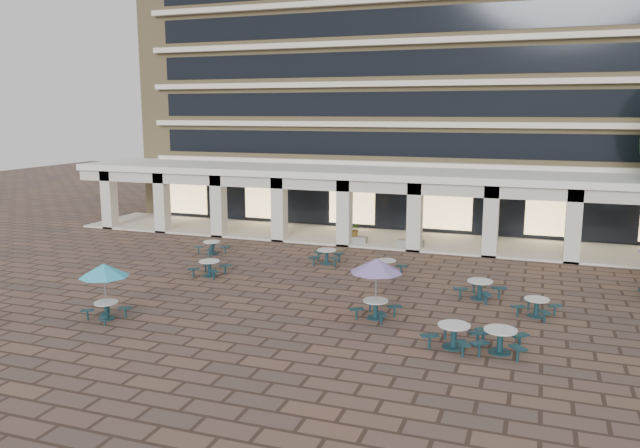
# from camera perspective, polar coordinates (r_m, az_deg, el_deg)

# --- Properties ---
(ground) EXTENTS (120.00, 120.00, 0.00)m
(ground) POSITION_cam_1_polar(r_m,az_deg,el_deg) (25.50, -1.63, -7.89)
(ground) COLOR brown
(ground) RESTS_ON ground
(apartment_building) EXTENTS (40.00, 15.50, 25.20)m
(apartment_building) POSITION_cam_1_polar(r_m,az_deg,el_deg) (49.05, 9.55, 15.59)
(apartment_building) COLOR #998356
(apartment_building) RESTS_ON ground
(retail_arcade) EXTENTS (42.00, 6.60, 4.40)m
(retail_arcade) POSITION_cam_1_polar(r_m,az_deg,el_deg) (38.71, 6.32, 2.88)
(retail_arcade) COLOR white
(retail_arcade) RESTS_ON ground
(picnic_table_2) EXTENTS (2.19, 2.19, 0.83)m
(picnic_table_2) POSITION_cam_1_polar(r_m,az_deg,el_deg) (21.99, 12.14, -9.78)
(picnic_table_2) COLOR #13333A
(picnic_table_2) RESTS_ON ground
(picnic_table_3) EXTENTS (1.87, 1.87, 0.82)m
(picnic_table_3) POSITION_cam_1_polar(r_m,az_deg,el_deg) (21.92, 16.14, -10.04)
(picnic_table_3) COLOR #13333A
(picnic_table_3) RESTS_ON ground
(picnic_table_4) EXTENTS (1.90, 1.90, 2.19)m
(picnic_table_4) POSITION_cam_1_polar(r_m,az_deg,el_deg) (25.34, -19.14, -4.21)
(picnic_table_4) COLOR #13333A
(picnic_table_4) RESTS_ON ground
(picnic_table_6) EXTENTS (2.06, 2.06, 2.38)m
(picnic_table_6) POSITION_cam_1_polar(r_m,az_deg,el_deg) (24.07, 5.17, -4.02)
(picnic_table_6) COLOR #13333A
(picnic_table_6) RESTS_ON ground
(picnic_table_7) EXTENTS (1.95, 1.95, 0.72)m
(picnic_table_7) POSITION_cam_1_polar(r_m,az_deg,el_deg) (26.07, 19.19, -7.07)
(picnic_table_7) COLOR #13333A
(picnic_table_7) RESTS_ON ground
(picnic_table_8) EXTENTS (1.98, 1.98, 0.72)m
(picnic_table_8) POSITION_cam_1_polar(r_m,az_deg,el_deg) (35.68, -9.87, -2.03)
(picnic_table_8) COLOR #13333A
(picnic_table_8) RESTS_ON ground
(picnic_table_9) EXTENTS (1.89, 1.89, 0.77)m
(picnic_table_9) POSITION_cam_1_polar(r_m,az_deg,el_deg) (32.88, 0.61, -2.88)
(picnic_table_9) COLOR #13333A
(picnic_table_9) RESTS_ON ground
(picnic_table_10) EXTENTS (2.22, 2.22, 0.82)m
(picnic_table_10) POSITION_cam_1_polar(r_m,az_deg,el_deg) (27.70, 14.41, -5.68)
(picnic_table_10) COLOR #13333A
(picnic_table_10) RESTS_ON ground
(picnic_table_12) EXTENTS (1.73, 1.73, 0.76)m
(picnic_table_12) POSITION_cam_1_polar(r_m,az_deg,el_deg) (30.98, -10.08, -3.88)
(picnic_table_12) COLOR #13333A
(picnic_table_12) RESTS_ON ground
(picnic_table_13) EXTENTS (1.93, 1.93, 0.72)m
(picnic_table_13) POSITION_cam_1_polar(r_m,az_deg,el_deg) (30.97, 6.09, -3.82)
(picnic_table_13) COLOR #13333A
(picnic_table_13) RESTS_ON ground
(planter_left) EXTENTS (1.50, 0.70, 1.35)m
(planter_left) POSITION_cam_1_polar(r_m,az_deg,el_deg) (37.69, 3.21, -1.01)
(planter_left) COLOR gray
(planter_left) RESTS_ON ground
(planter_right) EXTENTS (1.50, 0.60, 1.17)m
(planter_right) POSITION_cam_1_polar(r_m,az_deg,el_deg) (36.92, 8.30, -1.57)
(planter_right) COLOR gray
(planter_right) RESTS_ON ground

